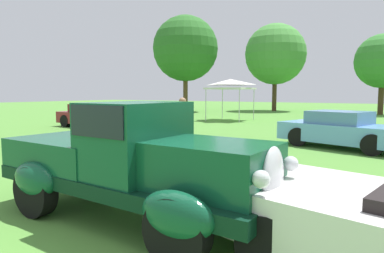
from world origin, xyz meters
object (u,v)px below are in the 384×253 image
at_px(show_car_skyblue, 342,130).
at_px(spectator_by_row, 183,124).
at_px(show_car_burgundy, 90,116).
at_px(feature_pickup_truck, 132,161).
at_px(canopy_tent_left_field, 230,84).

relative_size(show_car_skyblue, spectator_by_row, 2.58).
distance_m(show_car_burgundy, show_car_skyblue, 12.46).
bearing_deg(show_car_burgundy, feature_pickup_truck, -39.11).
xyz_separation_m(show_car_burgundy, canopy_tent_left_field, (4.38, 7.97, 1.82)).
height_order(feature_pickup_truck, canopy_tent_left_field, canopy_tent_left_field).
bearing_deg(spectator_by_row, canopy_tent_left_field, 109.32).
xyz_separation_m(show_car_skyblue, spectator_by_row, (-3.84, -3.76, 0.31)).
height_order(show_car_skyblue, canopy_tent_left_field, canopy_tent_left_field).
distance_m(feature_pickup_truck, spectator_by_row, 5.31).
bearing_deg(show_car_skyblue, spectator_by_row, -135.64).
bearing_deg(feature_pickup_truck, show_car_burgundy, 140.89).
bearing_deg(show_car_skyblue, canopy_tent_left_field, 134.21).
bearing_deg(canopy_tent_left_field, spectator_by_row, -70.68).
xyz_separation_m(spectator_by_row, canopy_tent_left_field, (-4.23, 12.06, 1.51)).
bearing_deg(feature_pickup_truck, spectator_by_row, 115.72).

